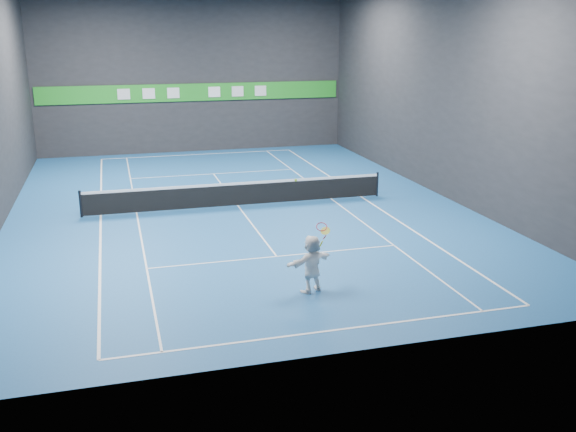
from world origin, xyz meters
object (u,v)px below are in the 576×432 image
object	(u,v)px
tennis_net	(238,193)
tennis_racket	(322,230)
tennis_ball	(296,180)
player	(312,264)

from	to	relation	value
tennis_net	tennis_racket	world-z (taller)	tennis_racket
tennis_ball	tennis_net	xyz separation A→B (m)	(0.18, 9.20, -2.62)
player	tennis_ball	xyz separation A→B (m)	(-0.41, 0.22, 2.34)
tennis_racket	tennis_ball	bearing A→B (deg)	166.53
tennis_racket	tennis_net	bearing A→B (deg)	93.22
player	tennis_ball	distance (m)	2.39
player	tennis_ball	bearing A→B (deg)	-51.55
tennis_ball	tennis_racket	size ratio (longest dim) A/B	0.10
tennis_ball	tennis_racket	xyz separation A→B (m)	(0.71, -0.17, -1.40)
tennis_ball	tennis_racket	world-z (taller)	tennis_ball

